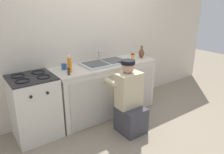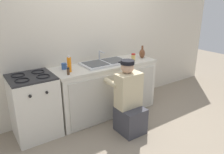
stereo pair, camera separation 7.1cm
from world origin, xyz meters
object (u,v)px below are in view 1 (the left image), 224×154
plumber_person (130,103)px  vase_decorative (141,53)px  stove_range (35,107)px  soap_bottle_orange (70,65)px  sink_double_basin (105,63)px  spice_bottle_pepper (69,72)px  coffee_mug (64,66)px  condiment_jar (133,57)px

plumber_person → vase_decorative: (0.79, 0.63, 0.53)m
stove_range → soap_bottle_orange: bearing=-7.4°
sink_double_basin → vase_decorative: bearing=-5.2°
sink_double_basin → spice_bottle_pepper: (-0.74, -0.19, 0.03)m
plumber_person → coffee_mug: plumber_person is taller
plumber_person → coffee_mug: (-0.65, 0.80, 0.48)m
condiment_jar → spice_bottle_pepper: size_ratio=1.22×
sink_double_basin → soap_bottle_orange: soap_bottle_orange is taller
stove_range → condiment_jar: bearing=-4.1°
vase_decorative → spice_bottle_pepper: 1.51m
plumber_person → condiment_jar: plumber_person is taller
soap_bottle_orange → condiment_jar: (1.18, -0.05, -0.05)m
stove_range → soap_bottle_orange: 0.78m
condiment_jar → spice_bottle_pepper: 1.25m
sink_double_basin → coffee_mug: (-0.69, 0.10, 0.03)m
soap_bottle_orange → coffee_mug: size_ratio=1.98×
vase_decorative → sink_double_basin: bearing=174.8°
plumber_person → condiment_jar: bearing=47.0°
stove_range → spice_bottle_pepper: spice_bottle_pepper is taller
vase_decorative → coffee_mug: vase_decorative is taller
sink_double_basin → plumber_person: bearing=-93.0°
plumber_person → soap_bottle_orange: bearing=135.4°
spice_bottle_pepper → soap_bottle_orange: bearing=58.3°
sink_double_basin → soap_bottle_orange: size_ratio=3.20×
stove_range → plumber_person: size_ratio=0.84×
soap_bottle_orange → plumber_person: bearing=-44.6°
plumber_person → coffee_mug: 1.14m
plumber_person → stove_range: bearing=149.4°
plumber_person → spice_bottle_pepper: size_ratio=10.52×
stove_range → vase_decorative: vase_decorative is taller
coffee_mug → spice_bottle_pepper: bearing=-101.7°
vase_decorative → soap_bottle_orange: size_ratio=0.92×
sink_double_basin → coffee_mug: sink_double_basin is taller
coffee_mug → condiment_jar: bearing=-10.7°
soap_bottle_orange → condiment_jar: 1.18m
stove_range → condiment_jar: size_ratio=7.28×
sink_double_basin → vase_decorative: size_ratio=3.48×
vase_decorative → soap_bottle_orange: soap_bottle_orange is taller
sink_double_basin → condiment_jar: size_ratio=6.25×
stove_range → soap_bottle_orange: soap_bottle_orange is taller
stove_range → spice_bottle_pepper: (0.48, -0.18, 0.49)m
sink_double_basin → plumber_person: 0.84m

